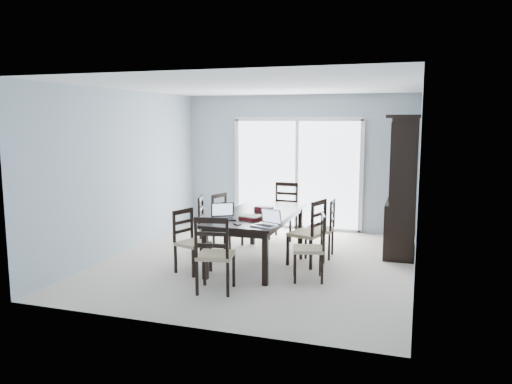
# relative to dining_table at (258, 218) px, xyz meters

# --- Properties ---
(floor) EXTENTS (5.00, 5.00, 0.00)m
(floor) POSITION_rel_dining_table_xyz_m (0.00, 0.00, -0.67)
(floor) COLOR beige
(floor) RESTS_ON ground
(ceiling) EXTENTS (5.00, 5.00, 0.00)m
(ceiling) POSITION_rel_dining_table_xyz_m (0.00, 0.00, 1.93)
(ceiling) COLOR white
(ceiling) RESTS_ON back_wall
(back_wall) EXTENTS (4.50, 0.02, 2.60)m
(back_wall) POSITION_rel_dining_table_xyz_m (0.00, 2.50, 0.63)
(back_wall) COLOR #9FB1BE
(back_wall) RESTS_ON floor
(wall_left) EXTENTS (0.02, 5.00, 2.60)m
(wall_left) POSITION_rel_dining_table_xyz_m (-2.25, 0.00, 0.63)
(wall_left) COLOR #9FB1BE
(wall_left) RESTS_ON floor
(wall_right) EXTENTS (0.02, 5.00, 2.60)m
(wall_right) POSITION_rel_dining_table_xyz_m (2.25, 0.00, 0.63)
(wall_right) COLOR #9FB1BE
(wall_right) RESTS_ON floor
(balcony) EXTENTS (4.50, 2.00, 0.10)m
(balcony) POSITION_rel_dining_table_xyz_m (0.00, 3.50, -0.72)
(balcony) COLOR gray
(balcony) RESTS_ON ground
(railing) EXTENTS (4.50, 0.06, 1.10)m
(railing) POSITION_rel_dining_table_xyz_m (0.00, 4.50, -0.12)
(railing) COLOR #99999E
(railing) RESTS_ON balcony
(dining_table) EXTENTS (1.00, 2.20, 0.75)m
(dining_table) POSITION_rel_dining_table_xyz_m (0.00, 0.00, 0.00)
(dining_table) COLOR black
(dining_table) RESTS_ON floor
(china_hutch) EXTENTS (0.50, 1.38, 2.20)m
(china_hutch) POSITION_rel_dining_table_xyz_m (2.02, 1.25, 0.40)
(china_hutch) COLOR black
(china_hutch) RESTS_ON floor
(sliding_door) EXTENTS (2.52, 0.05, 2.18)m
(sliding_door) POSITION_rel_dining_table_xyz_m (0.00, 2.48, 0.41)
(sliding_door) COLOR silver
(sliding_door) RESTS_ON floor
(chair_left_near) EXTENTS (0.50, 0.49, 1.01)m
(chair_left_near) POSITION_rel_dining_table_xyz_m (-0.79, -0.74, -0.14)
(chair_left_near) COLOR black
(chair_left_near) RESTS_ON floor
(chair_left_mid) EXTENTS (0.52, 0.51, 1.10)m
(chair_left_mid) POSITION_rel_dining_table_xyz_m (-0.85, 0.08, -0.09)
(chair_left_mid) COLOR black
(chair_left_mid) RESTS_ON floor
(chair_left_far) EXTENTS (0.49, 0.48, 1.02)m
(chair_left_far) POSITION_rel_dining_table_xyz_m (-0.86, 0.78, -0.13)
(chair_left_far) COLOR black
(chair_left_far) RESTS_ON floor
(chair_right_near) EXTENTS (0.48, 0.48, 1.03)m
(chair_right_near) POSITION_rel_dining_table_xyz_m (0.98, -0.58, -0.13)
(chair_right_near) COLOR black
(chair_right_near) RESTS_ON floor
(chair_right_mid) EXTENTS (0.54, 0.54, 1.14)m
(chair_right_mid) POSITION_rel_dining_table_xyz_m (0.80, 0.07, -0.07)
(chair_right_mid) COLOR black
(chair_right_mid) RESTS_ON floor
(chair_right_far) EXTENTS (0.42, 0.41, 1.06)m
(chair_right_far) POSITION_rel_dining_table_xyz_m (0.91, 0.59, -0.11)
(chair_right_far) COLOR black
(chair_right_far) RESTS_ON floor
(chair_end_near) EXTENTS (0.49, 0.50, 1.13)m
(chair_end_near) POSITION_rel_dining_table_xyz_m (-0.09, -1.49, -0.08)
(chair_end_near) COLOR black
(chair_end_near) RESTS_ON floor
(chair_end_far) EXTENTS (0.45, 0.47, 1.15)m
(chair_end_far) POSITION_rel_dining_table_xyz_m (-0.03, 1.67, -0.06)
(chair_end_far) COLOR black
(chair_end_far) RESTS_ON floor
(laptop_dark) EXTENTS (0.39, 0.35, 0.22)m
(laptop_dark) POSITION_rel_dining_table_xyz_m (-0.30, -0.62, 0.13)
(laptop_dark) COLOR black
(laptop_dark) RESTS_ON dining_table
(laptop_silver) EXTENTS (0.38, 0.32, 0.22)m
(laptop_silver) POSITION_rel_dining_table_xyz_m (0.38, -0.88, 0.13)
(laptop_silver) COLOR silver
(laptop_silver) RESTS_ON dining_table
(book_stack) EXTENTS (0.34, 0.29, 0.05)m
(book_stack) POSITION_rel_dining_table_xyz_m (0.04, -0.46, 0.10)
(book_stack) COLOR maroon
(book_stack) RESTS_ON dining_table
(cell_phone) EXTENTS (0.12, 0.10, 0.01)m
(cell_phone) POSITION_rel_dining_table_xyz_m (-0.01, -0.88, 0.08)
(cell_phone) COLOR black
(cell_phone) RESTS_ON dining_table
(game_box) EXTENTS (0.27, 0.14, 0.07)m
(game_box) POSITION_rel_dining_table_xyz_m (0.04, 0.17, 0.11)
(game_box) COLOR #4B0F16
(game_box) RESTS_ON dining_table
(hot_tub) EXTENTS (1.80, 1.62, 0.90)m
(hot_tub) POSITION_rel_dining_table_xyz_m (-0.83, 3.38, -0.22)
(hot_tub) COLOR maroon
(hot_tub) RESTS_ON balcony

